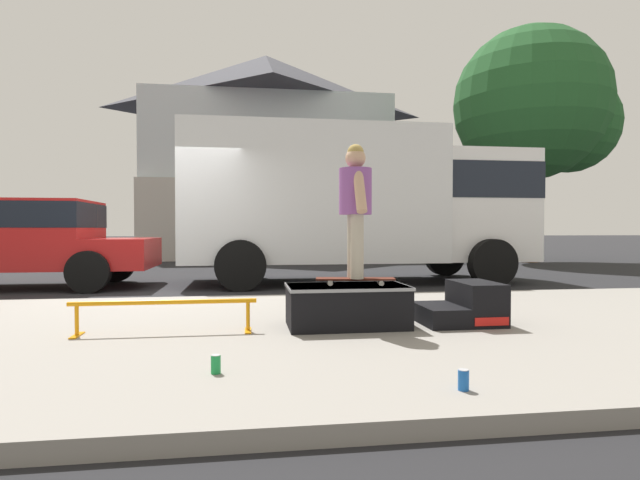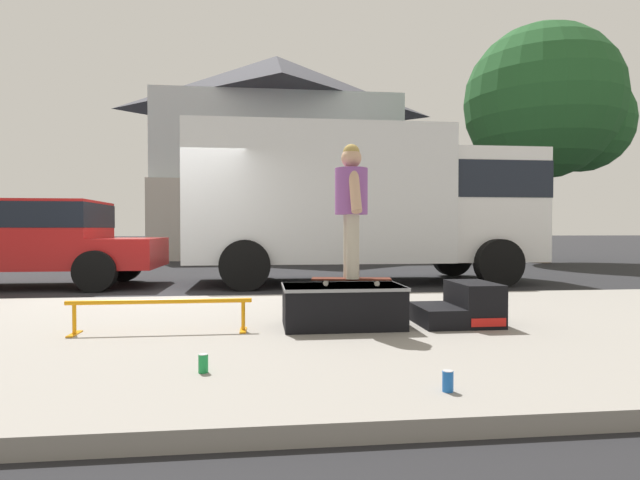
{
  "view_description": "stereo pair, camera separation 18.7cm",
  "coord_description": "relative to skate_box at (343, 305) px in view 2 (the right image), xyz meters",
  "views": [
    {
      "loc": [
        1.33,
        -7.96,
        1.09
      ],
      "look_at": [
        2.26,
        -1.57,
        0.95
      ],
      "focal_mm": 28.55,
      "sensor_mm": 36.0,
      "label": 1
    },
    {
      "loc": [
        1.52,
        -7.99,
        1.09
      ],
      "look_at": [
        2.26,
        -1.57,
        0.95
      ],
      "focal_mm": 28.55,
      "sensor_mm": 36.0,
      "label": 2
    }
  ],
  "objects": [
    {
      "name": "ground_plane",
      "position": [
        -2.31,
        3.03,
        -0.34
      ],
      "size": [
        140.0,
        140.0,
        0.0
      ],
      "primitive_type": "plane",
      "color": "black"
    },
    {
      "name": "sidewalk_slab",
      "position": [
        -2.31,
        0.03,
        -0.28
      ],
      "size": [
        50.0,
        5.0,
        0.12
      ],
      "primitive_type": "cube",
      "color": "gray",
      "rests_on": "ground"
    },
    {
      "name": "skate_box",
      "position": [
        0.0,
        0.0,
        0.0
      ],
      "size": [
        1.18,
        0.69,
        0.41
      ],
      "color": "black",
      "rests_on": "sidewalk_slab"
    },
    {
      "name": "kicker_ramp",
      "position": [
        1.23,
        -0.0,
        -0.04
      ],
      "size": [
        0.79,
        0.69,
        0.42
      ],
      "color": "black",
      "rests_on": "sidewalk_slab"
    },
    {
      "name": "grind_rail",
      "position": [
        -1.74,
        -0.09,
        0.02
      ],
      "size": [
        1.69,
        0.28,
        0.31
      ],
      "color": "orange",
      "rests_on": "sidewalk_slab"
    },
    {
      "name": "skateboard",
      "position": [
        0.09,
        0.01,
        0.25
      ],
      "size": [
        0.8,
        0.33,
        0.07
      ],
      "color": "#4C1E14",
      "rests_on": "skate_box"
    },
    {
      "name": "skater_kid",
      "position": [
        0.09,
        0.01,
        1.04
      ],
      "size": [
        0.32,
        0.68,
        1.33
      ],
      "color": "#B7AD99",
      "rests_on": "skateboard"
    },
    {
      "name": "soda_can",
      "position": [
        -1.19,
        -1.48,
        -0.16
      ],
      "size": [
        0.07,
        0.07,
        0.13
      ],
      "color": "#198C3F",
      "rests_on": "sidewalk_slab"
    },
    {
      "name": "soda_can_b",
      "position": [
        0.3,
        -2.06,
        -0.16
      ],
      "size": [
        0.07,
        0.07,
        0.13
      ],
      "color": "#1959B2",
      "rests_on": "sidewalk_slab"
    },
    {
      "name": "box_truck",
      "position": [
        1.28,
        5.23,
        1.36
      ],
      "size": [
        6.91,
        2.63,
        3.05
      ],
      "color": "silver",
      "rests_on": "ground"
    },
    {
      "name": "pickup_truck_red",
      "position": [
        -5.39,
        5.07,
        0.55
      ],
      "size": [
        5.7,
        2.09,
        1.61
      ],
      "color": "red",
      "rests_on": "ground"
    },
    {
      "name": "street_tree_main",
      "position": [
        8.45,
        10.48,
        4.65
      ],
      "size": [
        5.39,
        4.9,
        7.6
      ],
      "color": "brown",
      "rests_on": "ground"
    },
    {
      "name": "house_behind",
      "position": [
        -0.14,
        16.66,
        3.9
      ],
      "size": [
        9.54,
        8.23,
        8.4
      ],
      "color": "silver",
      "rests_on": "ground"
    }
  ]
}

